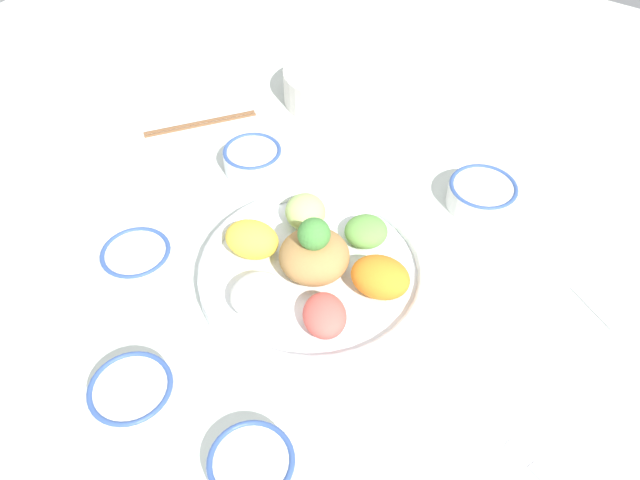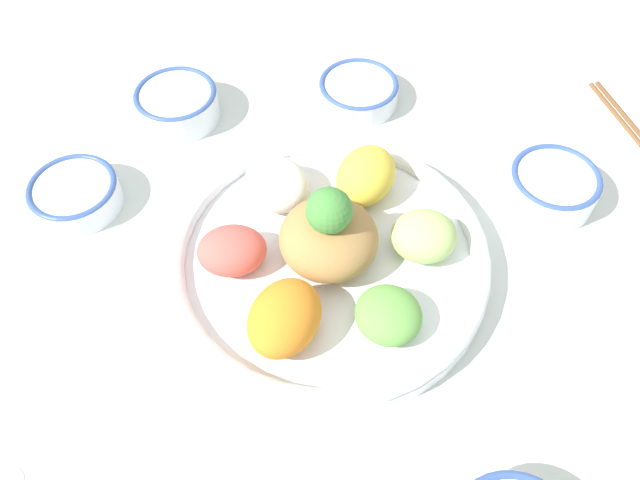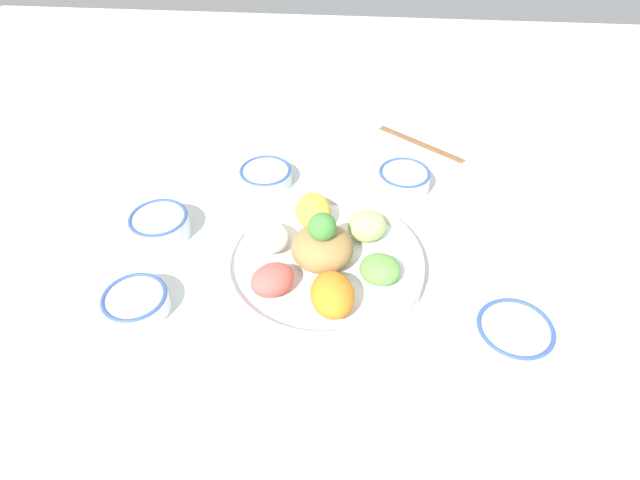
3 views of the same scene
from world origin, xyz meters
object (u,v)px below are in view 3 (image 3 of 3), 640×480
(sauce_bowl_red, at_px, (404,180))
(sauce_bowl_dark, at_px, (136,302))
(side_serving_bowl, at_px, (535,176))
(serving_spoon_extra, at_px, (468,466))
(rice_bowl_blue, at_px, (266,175))
(sauce_bowl_far, at_px, (160,224))
(salad_platter, at_px, (322,258))
(chopsticks_pair_near, at_px, (421,143))
(rice_bowl_plain, at_px, (513,335))

(sauce_bowl_red, distance_m, sauce_bowl_dark, 0.57)
(sauce_bowl_dark, distance_m, side_serving_bowl, 0.79)
(serving_spoon_extra, bearing_deg, rice_bowl_blue, -119.39)
(sauce_bowl_red, height_order, sauce_bowl_far, sauce_bowl_red)
(salad_platter, xyz_separation_m, sauce_bowl_far, (0.07, 0.31, -0.00))
(salad_platter, height_order, sauce_bowl_red, salad_platter)
(chopsticks_pair_near, bearing_deg, salad_platter, -79.62)
(sauce_bowl_red, distance_m, sauce_bowl_far, 0.49)
(rice_bowl_blue, bearing_deg, sauce_bowl_far, 135.42)
(side_serving_bowl, bearing_deg, salad_platter, 121.93)
(sauce_bowl_far, bearing_deg, sauce_bowl_red, -69.14)
(rice_bowl_plain, bearing_deg, sauce_bowl_red, 21.72)
(chopsticks_pair_near, relative_size, serving_spoon_extra, 1.50)
(rice_bowl_blue, bearing_deg, side_serving_bowl, -88.43)
(rice_bowl_blue, xyz_separation_m, side_serving_bowl, (0.01, -0.55, 0.02))
(salad_platter, xyz_separation_m, rice_bowl_blue, (0.24, 0.13, -0.01))
(sauce_bowl_red, distance_m, rice_bowl_plain, 0.41)
(sauce_bowl_far, xyz_separation_m, serving_spoon_extra, (-0.40, -0.52, -0.02))
(salad_platter, height_order, sauce_bowl_dark, salad_platter)
(rice_bowl_blue, height_order, chopsticks_pair_near, rice_bowl_blue)
(serving_spoon_extra, bearing_deg, sauce_bowl_red, -144.30)
(sauce_bowl_dark, relative_size, sauce_bowl_far, 0.97)
(salad_platter, bearing_deg, serving_spoon_extra, -147.44)
(side_serving_bowl, height_order, chopsticks_pair_near, side_serving_bowl)
(sauce_bowl_far, relative_size, chopsticks_pair_near, 0.57)
(sauce_bowl_red, distance_m, rice_bowl_blue, 0.28)
(salad_platter, height_order, sauce_bowl_far, salad_platter)
(sauce_bowl_red, distance_m, serving_spoon_extra, 0.58)
(salad_platter, bearing_deg, sauce_bowl_far, 77.51)
(sauce_bowl_red, distance_m, chopsticks_pair_near, 0.18)
(chopsticks_pair_near, distance_m, serving_spoon_extra, 0.75)
(sauce_bowl_dark, xyz_separation_m, rice_bowl_plain, (-0.02, -0.59, 0.00))
(salad_platter, height_order, serving_spoon_extra, salad_platter)
(chopsticks_pair_near, bearing_deg, rice_bowl_blue, -116.66)
(sauce_bowl_dark, xyz_separation_m, sauce_bowl_far, (0.18, 0.02, 0.00))
(rice_bowl_blue, bearing_deg, rice_bowl_plain, -130.97)
(rice_bowl_blue, height_order, sauce_bowl_dark, sauce_bowl_dark)
(salad_platter, xyz_separation_m, sauce_bowl_red, (0.24, -0.15, -0.00))
(sauce_bowl_far, relative_size, serving_spoon_extra, 0.85)
(sauce_bowl_red, relative_size, rice_bowl_plain, 0.91)
(rice_bowl_blue, relative_size, serving_spoon_extra, 0.85)
(sauce_bowl_far, xyz_separation_m, side_serving_bowl, (0.19, -0.72, 0.01))
(salad_platter, height_order, rice_bowl_plain, salad_platter)
(rice_bowl_blue, distance_m, rice_bowl_plain, 0.58)
(side_serving_bowl, bearing_deg, sauce_bowl_far, 104.72)
(serving_spoon_extra, bearing_deg, side_serving_bowl, -169.18)
(salad_platter, xyz_separation_m, rice_bowl_plain, (-0.14, -0.30, -0.00))
(rice_bowl_blue, xyz_separation_m, sauce_bowl_far, (-0.17, 0.17, 0.00))
(chopsticks_pair_near, xyz_separation_m, serving_spoon_extra, (-0.75, -0.02, -0.00))
(rice_bowl_blue, distance_m, serving_spoon_extra, 0.67)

